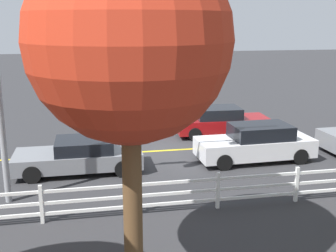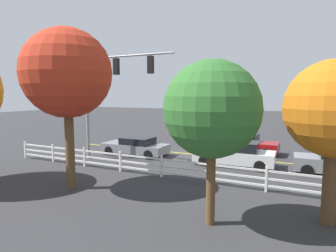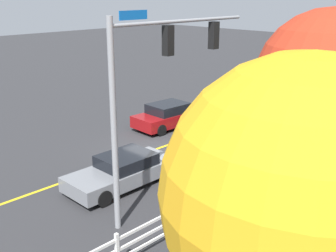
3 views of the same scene
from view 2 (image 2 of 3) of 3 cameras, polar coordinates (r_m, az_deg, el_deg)
name	(u,v)px [view 2 (image 2 of 3)]	position (r m, az deg, el deg)	size (l,w,h in m)	color
ground_plane	(195,154)	(20.56, 5.40, -5.73)	(120.00, 120.00, 0.00)	#2D2D30
lane_center_stripe	(251,160)	(19.59, 16.52, -6.57)	(28.00, 0.16, 0.01)	gold
signal_assembly	(109,85)	(18.30, -11.93, 8.18)	(6.44, 0.38, 7.05)	gray
car_0	(235,154)	(17.62, 13.36, -5.50)	(4.79, 2.01, 1.51)	silver
car_1	(245,144)	(21.63, 15.26, -3.47)	(4.72, 2.13, 1.42)	maroon
car_3	(136,146)	(20.34, -6.58, -4.08)	(4.75, 2.03, 1.28)	slate
white_rail_fence	(210,172)	(13.88, 8.41, -9.16)	(26.10, 0.10, 1.15)	white
tree_0	(212,110)	(9.12, 8.91, 3.29)	(3.17, 3.17, 5.43)	brown
tree_1	(67,74)	(13.38, -19.79, 9.91)	(3.97, 3.97, 7.23)	brown
tree_5	(335,110)	(10.50, 30.69, 2.85)	(3.18, 3.18, 5.45)	brown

